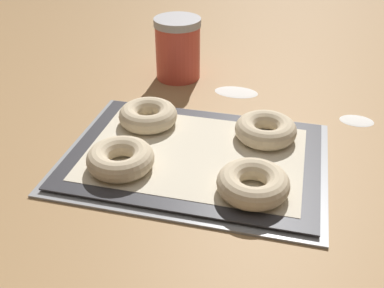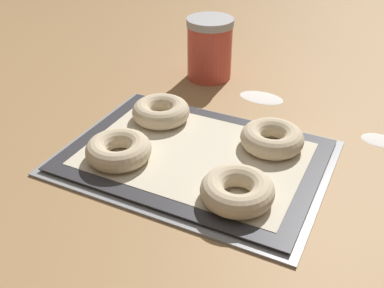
{
  "view_description": "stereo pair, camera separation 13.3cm",
  "coord_description": "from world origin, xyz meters",
  "px_view_note": "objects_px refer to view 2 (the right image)",
  "views": [
    {
      "loc": [
        0.15,
        -0.6,
        0.43
      ],
      "look_at": [
        -0.0,
        0.01,
        0.03
      ],
      "focal_mm": 42.0,
      "sensor_mm": 36.0,
      "label": 1
    },
    {
      "loc": [
        0.27,
        -0.55,
        0.43
      ],
      "look_at": [
        -0.0,
        0.01,
        0.03
      ],
      "focal_mm": 42.0,
      "sensor_mm": 36.0,
      "label": 2
    }
  ],
  "objects_px": {
    "bagel_back_left": "(161,111)",
    "flour_canister": "(210,49)",
    "bagel_front_left": "(119,150)",
    "bagel_front_right": "(237,190)",
    "bagel_back_right": "(272,138)",
    "baking_tray": "(192,156)"
  },
  "relations": [
    {
      "from": "bagel_front_left",
      "to": "bagel_back_left",
      "type": "bearing_deg",
      "value": 90.98
    },
    {
      "from": "bagel_front_right",
      "to": "bagel_back_right",
      "type": "bearing_deg",
      "value": 89.4
    },
    {
      "from": "bagel_back_left",
      "to": "flour_canister",
      "type": "bearing_deg",
      "value": 91.98
    },
    {
      "from": "bagel_back_left",
      "to": "flour_canister",
      "type": "relative_size",
      "value": 0.79
    },
    {
      "from": "baking_tray",
      "to": "flour_canister",
      "type": "xyz_separation_m",
      "value": [
        -0.11,
        0.31,
        0.06
      ]
    },
    {
      "from": "baking_tray",
      "to": "bagel_front_left",
      "type": "xyz_separation_m",
      "value": [
        -0.1,
        -0.07,
        0.02
      ]
    },
    {
      "from": "bagel_front_right",
      "to": "bagel_back_right",
      "type": "relative_size",
      "value": 1.0
    },
    {
      "from": "bagel_front_right",
      "to": "bagel_front_left",
      "type": "bearing_deg",
      "value": 176.47
    },
    {
      "from": "bagel_front_right",
      "to": "flour_canister",
      "type": "relative_size",
      "value": 0.79
    },
    {
      "from": "bagel_front_right",
      "to": "bagel_back_left",
      "type": "bearing_deg",
      "value": 143.82
    },
    {
      "from": "bagel_front_left",
      "to": "flour_canister",
      "type": "relative_size",
      "value": 0.79
    },
    {
      "from": "bagel_front_left",
      "to": "flour_canister",
      "type": "height_order",
      "value": "flour_canister"
    },
    {
      "from": "bagel_back_left",
      "to": "flour_canister",
      "type": "distance_m",
      "value": 0.24
    },
    {
      "from": "bagel_front_right",
      "to": "bagel_back_right",
      "type": "height_order",
      "value": "same"
    },
    {
      "from": "bagel_front_left",
      "to": "flour_canister",
      "type": "bearing_deg",
      "value": 91.61
    },
    {
      "from": "baking_tray",
      "to": "bagel_front_right",
      "type": "height_order",
      "value": "bagel_front_right"
    },
    {
      "from": "bagel_back_right",
      "to": "bagel_front_right",
      "type": "bearing_deg",
      "value": -90.6
    },
    {
      "from": "flour_canister",
      "to": "bagel_front_right",
      "type": "bearing_deg",
      "value": -60.6
    },
    {
      "from": "baking_tray",
      "to": "bagel_back_right",
      "type": "distance_m",
      "value": 0.14
    },
    {
      "from": "bagel_back_right",
      "to": "flour_canister",
      "type": "xyz_separation_m",
      "value": [
        -0.22,
        0.24,
        0.04
      ]
    },
    {
      "from": "bagel_front_right",
      "to": "bagel_back_left",
      "type": "distance_m",
      "value": 0.26
    },
    {
      "from": "bagel_front_left",
      "to": "flour_canister",
      "type": "xyz_separation_m",
      "value": [
        -0.01,
        0.38,
        0.04
      ]
    }
  ]
}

